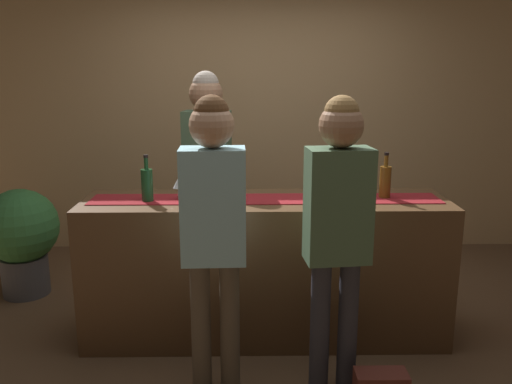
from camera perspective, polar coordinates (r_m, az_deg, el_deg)
name	(u,v)px	position (r m, az deg, el deg)	size (l,w,h in m)	color
ground_plane	(265,333)	(3.86, 0.95, -14.67)	(10.00, 10.00, 0.00)	brown
back_wall	(259,102)	(5.31, 0.33, 9.50)	(6.00, 0.12, 2.90)	tan
bar_counter	(265,268)	(3.66, 0.98, -8.06)	(2.38, 0.60, 0.95)	#543821
counter_runner_cloth	(265,199)	(3.51, 1.01, -0.74)	(2.26, 0.28, 0.01)	maroon
wine_bottle_clear	(329,184)	(3.47, 7.75, 0.85)	(0.07, 0.07, 0.30)	#B2C6C1
wine_bottle_amber	(385,181)	(3.62, 13.48, 1.13)	(0.07, 0.07, 0.30)	brown
wine_bottle_green	(147,184)	(3.50, -11.43, 0.81)	(0.07, 0.07, 0.30)	#194723
wine_glass_near_customer	(228,181)	(3.56, -3.03, 1.16)	(0.07, 0.07, 0.14)	silver
wine_glass_mid_counter	(178,184)	(3.51, -8.21, 0.86)	(0.07, 0.07, 0.14)	silver
bartender	(207,161)	(4.05, -5.16, 3.23)	(0.36, 0.25, 1.77)	#26262B
customer_sipping	(338,217)	(2.90, 8.64, -2.58)	(0.36, 0.23, 1.66)	#33333D
customer_browsing	(213,217)	(2.86, -4.53, -2.66)	(0.35, 0.23, 1.67)	brown
potted_plant_tall	(21,235)	(4.66, -23.54, -4.15)	(0.59, 0.59, 0.86)	#4C4C51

